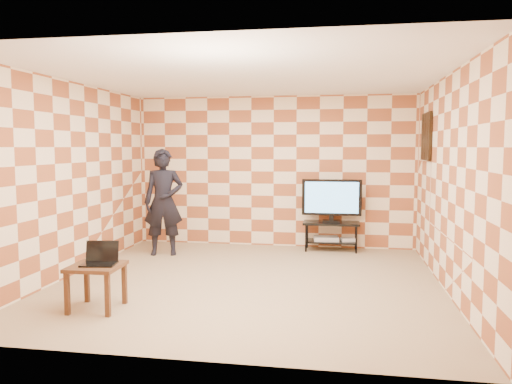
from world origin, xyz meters
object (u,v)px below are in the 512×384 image
at_px(tv_stand, 331,230).
at_px(person, 164,202).
at_px(tv, 332,198).
at_px(side_table, 96,273).

height_order(tv_stand, person, person).
relative_size(tv, side_table, 1.81).
bearing_deg(side_table, tv, 55.20).
bearing_deg(person, side_table, -98.68).
xyz_separation_m(side_table, person, (-0.24, 2.82, 0.47)).
height_order(side_table, person, person).
bearing_deg(person, tv, 2.22).
relative_size(tv, person, 0.58).
xyz_separation_m(tv_stand, person, (-2.74, -0.78, 0.52)).
relative_size(tv_stand, side_table, 1.71).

